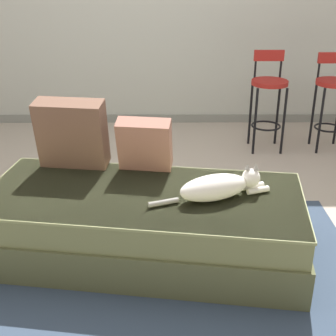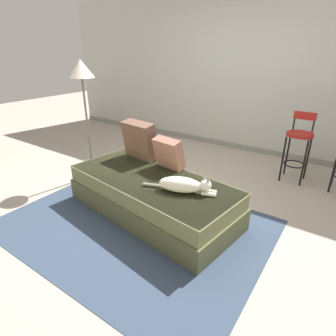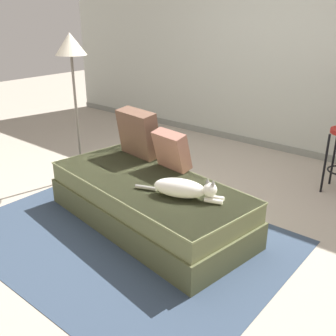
# 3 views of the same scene
# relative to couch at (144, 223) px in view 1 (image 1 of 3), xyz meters

# --- Properties ---
(ground_plane) EXTENTS (16.00, 16.00, 0.00)m
(ground_plane) POSITION_rel_couch_xyz_m (0.00, 0.40, -0.22)
(ground_plane) COLOR #A89E8E
(ground_plane) RESTS_ON ground
(wall_back_panel) EXTENTS (8.00, 0.10, 2.60)m
(wall_back_panel) POSITION_rel_couch_xyz_m (0.00, 2.65, 1.08)
(wall_back_panel) COLOR #B7BCB2
(wall_back_panel) RESTS_ON ground
(wall_baseboard_trim) EXTENTS (8.00, 0.02, 0.09)m
(wall_baseboard_trim) POSITION_rel_couch_xyz_m (0.00, 2.60, -0.17)
(wall_baseboard_trim) COLOR gray
(wall_baseboard_trim) RESTS_ON ground
(area_rug) EXTENTS (2.63, 1.96, 0.01)m
(area_rug) POSITION_rel_couch_xyz_m (0.00, -0.30, -0.21)
(area_rug) COLOR #334256
(area_rug) RESTS_ON ground
(couch) EXTENTS (2.04, 1.12, 0.42)m
(couch) POSITION_rel_couch_xyz_m (0.00, 0.00, 0.00)
(couch) COLOR brown
(couch) RESTS_ON ground
(throw_pillow_corner) EXTENTS (0.48, 0.29, 0.47)m
(throw_pillow_corner) POSITION_rel_couch_xyz_m (-0.48, 0.40, 0.44)
(throw_pillow_corner) COLOR brown
(throw_pillow_corner) RESTS_ON couch
(throw_pillow_middle) EXTENTS (0.37, 0.25, 0.36)m
(throw_pillow_middle) POSITION_rel_couch_xyz_m (-0.00, 0.33, 0.39)
(throw_pillow_middle) COLOR #936051
(throw_pillow_middle) RESTS_ON couch
(cat) EXTENTS (0.73, 0.32, 0.19)m
(cat) POSITION_rel_couch_xyz_m (0.44, -0.07, 0.28)
(cat) COLOR white
(cat) RESTS_ON couch
(bar_stool_near_window) EXTENTS (0.34, 0.34, 0.93)m
(bar_stool_near_window) POSITION_rel_couch_xyz_m (1.10, 1.80, 0.34)
(bar_stool_near_window) COLOR black
(bar_stool_near_window) RESTS_ON ground
(bar_stool_by_doorway) EXTENTS (0.34, 0.34, 0.91)m
(bar_stool_by_doorway) POSITION_rel_couch_xyz_m (1.71, 1.80, 0.34)
(bar_stool_by_doorway) COLOR black
(bar_stool_by_doorway) RESTS_ON ground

